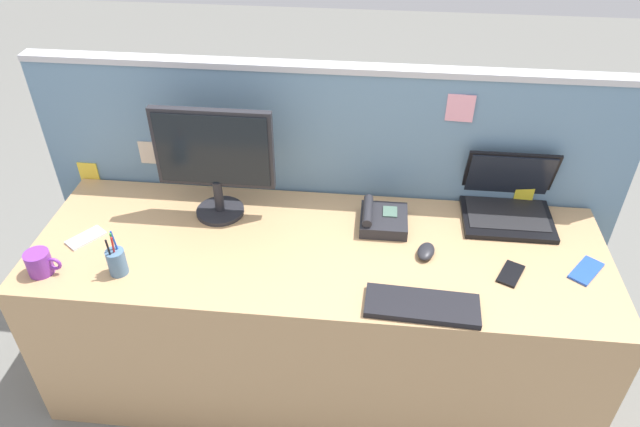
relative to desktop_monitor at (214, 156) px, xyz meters
name	(u,v)px	position (x,y,z in m)	size (l,w,h in m)	color
ground_plane	(319,371)	(0.41, -0.18, -0.97)	(10.00, 10.00, 0.00)	slate
desk	(319,315)	(0.41, -0.18, -0.61)	(2.12, 0.71, 0.71)	tan
cubicle_divider	(328,203)	(0.41, 0.21, -0.34)	(2.37, 0.08, 1.26)	#6084A3
desktop_monitor	(214,156)	(0.00, 0.00, 0.00)	(0.45, 0.19, 0.45)	#232328
laptop	(508,200)	(1.13, 0.10, -0.19)	(0.34, 0.28, 0.26)	black
desk_phone	(382,219)	(0.64, -0.02, -0.23)	(0.18, 0.19, 0.08)	#232328
keyboard_main	(422,306)	(0.78, -0.45, -0.25)	(0.37, 0.14, 0.02)	black
computer_mouse_right_hand	(426,251)	(0.80, -0.18, -0.24)	(0.06, 0.10, 0.03)	#232328
pen_cup	(117,261)	(-0.27, -0.39, -0.20)	(0.06, 0.06, 0.17)	#4C7093
cell_phone_blue_case	(586,271)	(1.36, -0.22, -0.25)	(0.07, 0.15, 0.01)	blue
cell_phone_white_slab	(86,238)	(-0.46, -0.22, -0.25)	(0.07, 0.14, 0.01)	silver
cell_phone_black_slab	(511,274)	(1.09, -0.26, -0.25)	(0.07, 0.12, 0.01)	black
coffee_mug	(40,263)	(-0.54, -0.41, -0.21)	(0.12, 0.09, 0.09)	purple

